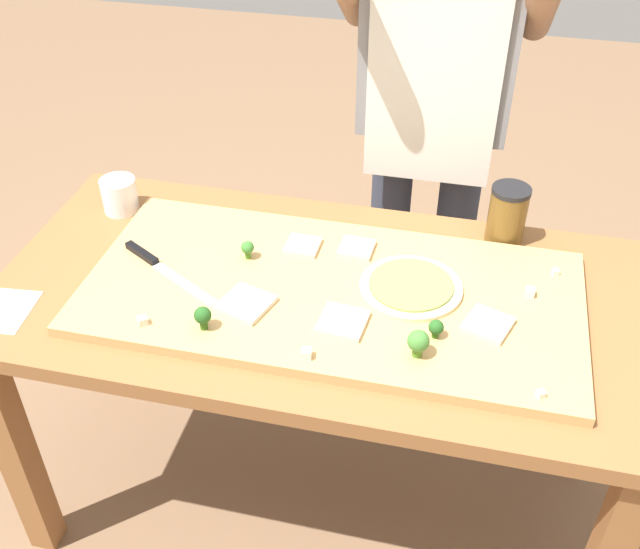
# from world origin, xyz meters

# --- Properties ---
(ground_plane) EXTENTS (8.00, 8.00, 0.00)m
(ground_plane) POSITION_xyz_m (0.00, 0.00, 0.00)
(ground_plane) COLOR brown
(prep_table) EXTENTS (1.51, 0.75, 0.76)m
(prep_table) POSITION_xyz_m (0.00, 0.00, 0.65)
(prep_table) COLOR brown
(prep_table) RESTS_ON ground
(cutting_board) EXTENTS (1.12, 0.54, 0.03)m
(cutting_board) POSITION_xyz_m (0.03, -0.02, 0.77)
(cutting_board) COLOR tan
(cutting_board) RESTS_ON prep_table
(chefs_knife) EXTENTS (0.29, 0.18, 0.02)m
(chefs_knife) POSITION_xyz_m (-0.38, -0.03, 0.79)
(chefs_knife) COLOR #B7BABF
(chefs_knife) RESTS_ON cutting_board
(pizza_whole_pesto_green) EXTENTS (0.23, 0.23, 0.02)m
(pizza_whole_pesto_green) POSITION_xyz_m (0.21, 0.02, 0.79)
(pizza_whole_pesto_green) COLOR beige
(pizza_whole_pesto_green) RESTS_ON cutting_board
(pizza_slice_near_left) EXTENTS (0.12, 0.12, 0.01)m
(pizza_slice_near_left) POSITION_xyz_m (0.38, -0.07, 0.79)
(pizza_slice_near_left) COLOR beige
(pizza_slice_near_left) RESTS_ON cutting_board
(pizza_slice_near_right) EXTENTS (0.11, 0.11, 0.01)m
(pizza_slice_near_right) POSITION_xyz_m (0.08, -0.13, 0.79)
(pizza_slice_near_right) COLOR beige
(pizza_slice_near_right) RESTS_ON cutting_board
(pizza_slice_far_left) EXTENTS (0.08, 0.08, 0.01)m
(pizza_slice_far_left) POSITION_xyz_m (0.06, 0.14, 0.79)
(pizza_slice_far_left) COLOR beige
(pizza_slice_far_left) RESTS_ON cutting_board
(pizza_slice_far_right) EXTENTS (0.08, 0.08, 0.01)m
(pizza_slice_far_right) POSITION_xyz_m (-0.07, 0.12, 0.79)
(pizza_slice_far_right) COLOR beige
(pizza_slice_far_right) RESTS_ON cutting_board
(pizza_slice_center) EXTENTS (0.13, 0.13, 0.01)m
(pizza_slice_center) POSITION_xyz_m (-0.14, -0.12, 0.79)
(pizza_slice_center) COLOR beige
(pizza_slice_center) RESTS_ON cutting_board
(broccoli_floret_back_left) EXTENTS (0.05, 0.05, 0.06)m
(broccoli_floret_back_left) POSITION_xyz_m (0.25, -0.19, 0.82)
(broccoli_floret_back_left) COLOR #487A23
(broccoli_floret_back_left) RESTS_ON cutting_board
(broccoli_floret_back_mid) EXTENTS (0.03, 0.03, 0.05)m
(broccoli_floret_back_mid) POSITION_xyz_m (-0.19, 0.05, 0.81)
(broccoli_floret_back_mid) COLOR #3F7220
(broccoli_floret_back_mid) RESTS_ON cutting_board
(broccoli_floret_back_right) EXTENTS (0.03, 0.03, 0.04)m
(broccoli_floret_back_right) POSITION_xyz_m (0.28, -0.13, 0.81)
(broccoli_floret_back_right) COLOR #2C5915
(broccoli_floret_back_right) RESTS_ON cutting_board
(broccoli_floret_front_left) EXTENTS (0.04, 0.04, 0.05)m
(broccoli_floret_front_left) POSITION_xyz_m (-0.20, -0.21, 0.82)
(broccoli_floret_front_left) COLOR #2C5915
(broccoli_floret_front_left) RESTS_ON cutting_board
(cheese_crumble_a) EXTENTS (0.02, 0.02, 0.02)m
(cheese_crumble_a) POSITION_xyz_m (0.47, 0.06, 0.80)
(cheese_crumble_a) COLOR silver
(cheese_crumble_a) RESTS_ON cutting_board
(cheese_crumble_b) EXTENTS (0.02, 0.02, 0.01)m
(cheese_crumble_b) POSITION_xyz_m (0.53, 0.15, 0.79)
(cheese_crumble_b) COLOR white
(cheese_crumble_b) RESTS_ON cutting_board
(cheese_crumble_c) EXTENTS (0.02, 0.02, 0.02)m
(cheese_crumble_c) POSITION_xyz_m (0.03, -0.25, 0.80)
(cheese_crumble_c) COLOR silver
(cheese_crumble_c) RESTS_ON cutting_board
(cheese_crumble_d) EXTENTS (0.03, 0.03, 0.02)m
(cheese_crumble_d) POSITION_xyz_m (-0.33, -0.23, 0.79)
(cheese_crumble_d) COLOR silver
(cheese_crumble_d) RESTS_ON cutting_board
(cheese_crumble_e) EXTENTS (0.02, 0.02, 0.01)m
(cheese_crumble_e) POSITION_xyz_m (0.49, -0.25, 0.79)
(cheese_crumble_e) COLOR white
(cheese_crumble_e) RESTS_ON cutting_board
(flour_cup) EXTENTS (0.09, 0.09, 0.09)m
(flour_cup) POSITION_xyz_m (-0.59, 0.21, 0.80)
(flour_cup) COLOR white
(flour_cup) RESTS_ON prep_table
(sauce_jar) EXTENTS (0.10, 0.10, 0.15)m
(sauce_jar) POSITION_xyz_m (0.41, 0.30, 0.84)
(sauce_jar) COLOR brown
(sauce_jar) RESTS_ON prep_table
(recipe_note) EXTENTS (0.13, 0.16, 0.00)m
(recipe_note) POSITION_xyz_m (-0.67, -0.23, 0.76)
(recipe_note) COLOR white
(recipe_note) RESTS_ON prep_table
(cook_center) EXTENTS (0.54, 0.39, 1.67)m
(cook_center) POSITION_xyz_m (0.18, 0.60, 1.00)
(cook_center) COLOR #333847
(cook_center) RESTS_ON ground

